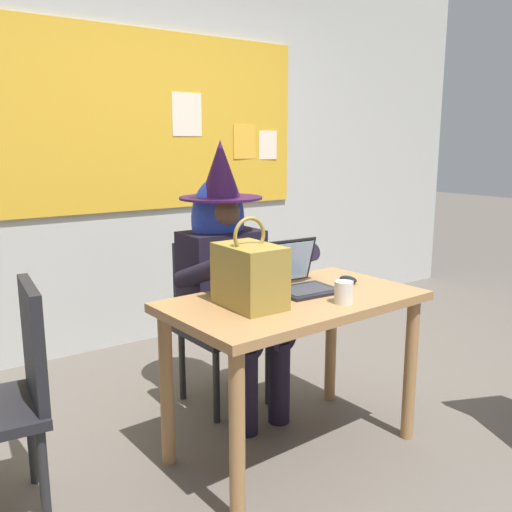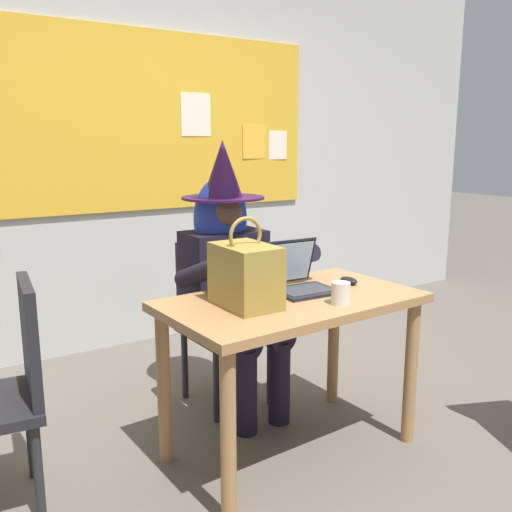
{
  "view_description": "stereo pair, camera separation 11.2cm",
  "coord_description": "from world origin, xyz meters",
  "px_view_note": "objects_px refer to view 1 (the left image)",
  "views": [
    {
      "loc": [
        -1.65,
        -1.7,
        1.41
      ],
      "look_at": [
        -0.13,
        0.44,
        0.87
      ],
      "focal_mm": 39.03,
      "sensor_mm": 36.0,
      "label": 1
    },
    {
      "loc": [
        -1.55,
        -1.77,
        1.41
      ],
      "look_at": [
        -0.13,
        0.44,
        0.87
      ],
      "focal_mm": 39.03,
      "sensor_mm": 36.0,
      "label": 2
    }
  ],
  "objects_px": {
    "handbag": "(250,275)",
    "coffee_mug": "(344,292)",
    "chair_at_desk": "(216,313)",
    "desk_main": "(294,322)",
    "chair_spare_by_window": "(6,391)",
    "person_costumed": "(228,266)",
    "computer_mouse": "(348,280)",
    "laptop": "(299,279)"
  },
  "relations": [
    {
      "from": "coffee_mug",
      "to": "desk_main",
      "type": "bearing_deg",
      "value": 119.53
    },
    {
      "from": "chair_at_desk",
      "to": "handbag",
      "type": "height_order",
      "value": "handbag"
    },
    {
      "from": "computer_mouse",
      "to": "laptop",
      "type": "bearing_deg",
      "value": 172.43
    },
    {
      "from": "desk_main",
      "to": "coffee_mug",
      "type": "bearing_deg",
      "value": -60.47
    },
    {
      "from": "person_costumed",
      "to": "coffee_mug",
      "type": "bearing_deg",
      "value": 7.56
    },
    {
      "from": "laptop",
      "to": "chair_spare_by_window",
      "type": "bearing_deg",
      "value": 174.72
    },
    {
      "from": "chair_at_desk",
      "to": "laptop",
      "type": "bearing_deg",
      "value": 6.65
    },
    {
      "from": "chair_at_desk",
      "to": "person_costumed",
      "type": "height_order",
      "value": "person_costumed"
    },
    {
      "from": "laptop",
      "to": "person_costumed",
      "type": "bearing_deg",
      "value": 103.98
    },
    {
      "from": "laptop",
      "to": "coffee_mug",
      "type": "xyz_separation_m",
      "value": [
        0.01,
        -0.28,
        -0.0
      ]
    },
    {
      "from": "laptop",
      "to": "handbag",
      "type": "height_order",
      "value": "handbag"
    },
    {
      "from": "chair_at_desk",
      "to": "chair_spare_by_window",
      "type": "height_order",
      "value": "chair_spare_by_window"
    },
    {
      "from": "person_costumed",
      "to": "coffee_mug",
      "type": "xyz_separation_m",
      "value": [
        0.1,
        -0.76,
        0.01
      ]
    },
    {
      "from": "handbag",
      "to": "desk_main",
      "type": "bearing_deg",
      "value": -0.07
    },
    {
      "from": "laptop",
      "to": "coffee_mug",
      "type": "bearing_deg",
      "value": -84.96
    },
    {
      "from": "coffee_mug",
      "to": "chair_spare_by_window",
      "type": "bearing_deg",
      "value": 160.0
    },
    {
      "from": "computer_mouse",
      "to": "chair_spare_by_window",
      "type": "height_order",
      "value": "chair_spare_by_window"
    },
    {
      "from": "handbag",
      "to": "coffee_mug",
      "type": "bearing_deg",
      "value": -28.84
    },
    {
      "from": "computer_mouse",
      "to": "coffee_mug",
      "type": "relative_size",
      "value": 1.09
    },
    {
      "from": "laptop",
      "to": "chair_spare_by_window",
      "type": "height_order",
      "value": "laptop"
    },
    {
      "from": "handbag",
      "to": "coffee_mug",
      "type": "relative_size",
      "value": 3.98
    },
    {
      "from": "laptop",
      "to": "handbag",
      "type": "distance_m",
      "value": 0.36
    },
    {
      "from": "laptop",
      "to": "computer_mouse",
      "type": "bearing_deg",
      "value": -5.89
    },
    {
      "from": "person_costumed",
      "to": "computer_mouse",
      "type": "bearing_deg",
      "value": 35.07
    },
    {
      "from": "handbag",
      "to": "chair_spare_by_window",
      "type": "relative_size",
      "value": 0.42
    },
    {
      "from": "chair_at_desk",
      "to": "handbag",
      "type": "distance_m",
      "value": 0.82
    },
    {
      "from": "handbag",
      "to": "chair_at_desk",
      "type": "bearing_deg",
      "value": 70.3
    },
    {
      "from": "person_costumed",
      "to": "coffee_mug",
      "type": "height_order",
      "value": "person_costumed"
    },
    {
      "from": "desk_main",
      "to": "computer_mouse",
      "type": "bearing_deg",
      "value": 6.99
    },
    {
      "from": "chair_at_desk",
      "to": "desk_main",
      "type": "bearing_deg",
      "value": -2.77
    },
    {
      "from": "chair_spare_by_window",
      "to": "handbag",
      "type": "bearing_deg",
      "value": 170.1
    },
    {
      "from": "chair_at_desk",
      "to": "coffee_mug",
      "type": "distance_m",
      "value": 0.93
    },
    {
      "from": "desk_main",
      "to": "person_costumed",
      "type": "xyz_separation_m",
      "value": [
        0.01,
        0.56,
        0.15
      ]
    },
    {
      "from": "desk_main",
      "to": "computer_mouse",
      "type": "distance_m",
      "value": 0.4
    },
    {
      "from": "handbag",
      "to": "computer_mouse",
      "type": "bearing_deg",
      "value": 4.22
    },
    {
      "from": "chair_at_desk",
      "to": "handbag",
      "type": "relative_size",
      "value": 2.33
    },
    {
      "from": "coffee_mug",
      "to": "laptop",
      "type": "bearing_deg",
      "value": 92.13
    },
    {
      "from": "chair_at_desk",
      "to": "laptop",
      "type": "height_order",
      "value": "laptop"
    },
    {
      "from": "desk_main",
      "to": "handbag",
      "type": "distance_m",
      "value": 0.35
    },
    {
      "from": "chair_at_desk",
      "to": "person_costumed",
      "type": "distance_m",
      "value": 0.31
    },
    {
      "from": "chair_at_desk",
      "to": "handbag",
      "type": "bearing_deg",
      "value": -22.26
    },
    {
      "from": "person_costumed",
      "to": "laptop",
      "type": "distance_m",
      "value": 0.48
    }
  ]
}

